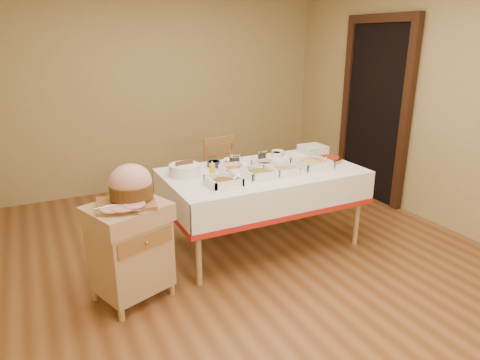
# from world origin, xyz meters

# --- Properties ---
(room_shell) EXTENTS (5.00, 5.00, 5.00)m
(room_shell) POSITION_xyz_m (0.00, 0.00, 1.30)
(room_shell) COLOR brown
(room_shell) RESTS_ON ground
(doorway) EXTENTS (0.09, 1.10, 2.20)m
(doorway) POSITION_xyz_m (2.20, 0.90, 1.11)
(doorway) COLOR black
(doorway) RESTS_ON ground
(dining_table) EXTENTS (1.82, 1.02, 0.76)m
(dining_table) POSITION_xyz_m (0.30, 0.30, 0.60)
(dining_table) COLOR tan
(dining_table) RESTS_ON ground
(butcher_cart) EXTENTS (0.67, 0.62, 0.78)m
(butcher_cart) POSITION_xyz_m (-1.04, -0.06, 0.44)
(butcher_cart) COLOR tan
(butcher_cart) RESTS_ON ground
(dining_chair) EXTENTS (0.45, 0.44, 0.91)m
(dining_chair) POSITION_xyz_m (0.25, 1.02, 0.47)
(dining_chair) COLOR #946130
(dining_chair) RESTS_ON ground
(ham_on_board) EXTENTS (0.44, 0.42, 0.29)m
(ham_on_board) POSITION_xyz_m (-1.00, -0.02, 0.90)
(ham_on_board) COLOR #946130
(ham_on_board) RESTS_ON butcher_cart
(serving_dish_a) EXTENTS (0.27, 0.26, 0.11)m
(serving_dish_a) POSITION_xyz_m (-0.21, 0.06, 0.80)
(serving_dish_a) COLOR white
(serving_dish_a) RESTS_ON dining_table
(serving_dish_b) EXTENTS (0.27, 0.27, 0.11)m
(serving_dish_b) POSITION_xyz_m (0.18, 0.14, 0.80)
(serving_dish_b) COLOR white
(serving_dish_b) RESTS_ON dining_table
(serving_dish_c) EXTENTS (0.25, 0.25, 0.10)m
(serving_dish_c) POSITION_xyz_m (0.41, 0.14, 0.79)
(serving_dish_c) COLOR white
(serving_dish_c) RESTS_ON dining_table
(serving_dish_d) EXTENTS (0.31, 0.31, 0.12)m
(serving_dish_d) POSITION_xyz_m (0.76, 0.16, 0.80)
(serving_dish_d) COLOR white
(serving_dish_d) RESTS_ON dining_table
(serving_dish_e) EXTENTS (0.23, 0.22, 0.11)m
(serving_dish_e) POSITION_xyz_m (0.02, 0.35, 0.79)
(serving_dish_e) COLOR white
(serving_dish_e) RESTS_ON dining_table
(serving_dish_f) EXTENTS (0.20, 0.19, 0.09)m
(serving_dish_f) POSITION_xyz_m (0.35, 0.36, 0.79)
(serving_dish_f) COLOR white
(serving_dish_f) RESTS_ON dining_table
(small_bowl_left) EXTENTS (0.11, 0.11, 0.05)m
(small_bowl_left) POSITION_xyz_m (-0.32, 0.60, 0.79)
(small_bowl_left) COLOR white
(small_bowl_left) RESTS_ON dining_table
(small_bowl_mid) EXTENTS (0.13, 0.13, 0.05)m
(small_bowl_mid) POSITION_xyz_m (-0.06, 0.61, 0.79)
(small_bowl_mid) COLOR navy
(small_bowl_mid) RESTS_ON dining_table
(small_bowl_right) EXTENTS (0.10, 0.10, 0.05)m
(small_bowl_right) POSITION_xyz_m (0.66, 0.64, 0.79)
(small_bowl_right) COLOR white
(small_bowl_right) RESTS_ON dining_table
(bowl_white_imported) EXTENTS (0.16, 0.16, 0.04)m
(bowl_white_imported) POSITION_xyz_m (0.16, 0.66, 0.78)
(bowl_white_imported) COLOR white
(bowl_white_imported) RESTS_ON dining_table
(bowl_small_imported) EXTENTS (0.16, 0.16, 0.04)m
(bowl_small_imported) POSITION_xyz_m (0.72, 0.72, 0.78)
(bowl_small_imported) COLOR white
(bowl_small_imported) RESTS_ON dining_table
(preserve_jar_left) EXTENTS (0.11, 0.11, 0.14)m
(preserve_jar_left) POSITION_xyz_m (0.11, 0.51, 0.82)
(preserve_jar_left) COLOR silver
(preserve_jar_left) RESTS_ON dining_table
(preserve_jar_right) EXTENTS (0.09, 0.09, 0.12)m
(preserve_jar_right) POSITION_xyz_m (0.45, 0.57, 0.81)
(preserve_jar_right) COLOR silver
(preserve_jar_right) RESTS_ON dining_table
(mustard_bottle) EXTENTS (0.05, 0.05, 0.16)m
(mustard_bottle) POSITION_xyz_m (-0.21, 0.29, 0.83)
(mustard_bottle) COLOR yellow
(mustard_bottle) RESTS_ON dining_table
(bread_basket) EXTENTS (0.28, 0.28, 0.12)m
(bread_basket) POSITION_xyz_m (-0.40, 0.48, 0.81)
(bread_basket) COLOR white
(bread_basket) RESTS_ON dining_table
(plate_stack) EXTENTS (0.24, 0.24, 0.09)m
(plate_stack) POSITION_xyz_m (1.08, 0.59, 0.80)
(plate_stack) COLOR white
(plate_stack) RESTS_ON dining_table
(brass_platter) EXTENTS (0.37, 0.26, 0.05)m
(brass_platter) POSITION_xyz_m (0.99, 0.26, 0.78)
(brass_platter) COLOR #BD8135
(brass_platter) RESTS_ON dining_table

